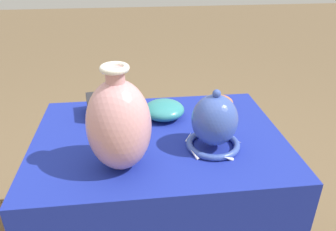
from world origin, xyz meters
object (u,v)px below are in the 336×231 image
vase_dome_bell (214,124)px  bowl_shallow_terracotta (219,102)px  pot_squat_slate (132,125)px  mosaic_tile_box (105,106)px  bowl_shallow_teal (164,110)px  vase_tall_bulbous (119,125)px

vase_dome_bell → bowl_shallow_terracotta: vase_dome_bell is taller
pot_squat_slate → vase_dome_bell: bearing=-28.1°
mosaic_tile_box → bowl_shallow_teal: size_ratio=1.02×
vase_tall_bulbous → bowl_shallow_teal: size_ratio=2.04×
mosaic_tile_box → pot_squat_slate: (0.11, -0.15, -0.01)m
vase_tall_bulbous → mosaic_tile_box: 0.39m
vase_dome_bell → pot_squat_slate: bearing=151.9°
mosaic_tile_box → bowl_shallow_teal: (0.24, -0.06, -0.00)m
bowl_shallow_teal → vase_tall_bulbous: bearing=-118.5°
vase_dome_bell → pot_squat_slate: (-0.27, 0.15, -0.07)m
vase_dome_bell → mosaic_tile_box: bearing=142.3°
vase_tall_bulbous → bowl_shallow_terracotta: size_ratio=2.85×
vase_tall_bulbous → mosaic_tile_box: bearing=100.7°
bowl_shallow_teal → bowl_shallow_terracotta: size_ratio=1.39×
bowl_shallow_terracotta → mosaic_tile_box: bearing=179.8°
vase_tall_bulbous → vase_dome_bell: bearing=12.7°
mosaic_tile_box → bowl_shallow_teal: 0.24m
mosaic_tile_box → bowl_shallow_terracotta: 0.48m
vase_tall_bulbous → pot_squat_slate: bearing=80.0°
vase_tall_bulbous → vase_dome_bell: size_ratio=1.52×
mosaic_tile_box → bowl_shallow_teal: bearing=-23.4°
vase_tall_bulbous → vase_dome_bell: 0.32m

